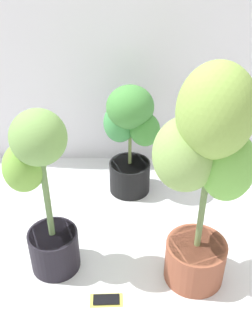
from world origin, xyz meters
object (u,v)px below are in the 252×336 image
object	(u,v)px
potted_plant_front_left	(42,192)
potted_plant_front_right	(205,167)
potted_plant_back_center	(130,135)
cell_phone	(106,300)

from	to	relation	value
potted_plant_front_left	potted_plant_front_right	bearing A→B (deg)	-5.05
potted_plant_front_left	potted_plant_back_center	distance (m)	0.71
potted_plant_front_left	potted_plant_back_center	bearing A→B (deg)	58.33
potted_plant_back_center	potted_plant_front_right	distance (m)	0.75
potted_plant_front_left	cell_phone	bearing A→B (deg)	-37.52
potted_plant_front_right	potted_plant_front_left	bearing A→B (deg)	174.95
potted_plant_front_left	potted_plant_back_center	xyz separation A→B (m)	(0.37, 0.60, -0.07)
cell_phone	potted_plant_back_center	bearing A→B (deg)	-9.65
potted_plant_back_center	cell_phone	world-z (taller)	potted_plant_back_center
potted_plant_back_center	potted_plant_front_right	size ratio (longest dim) A/B	0.64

